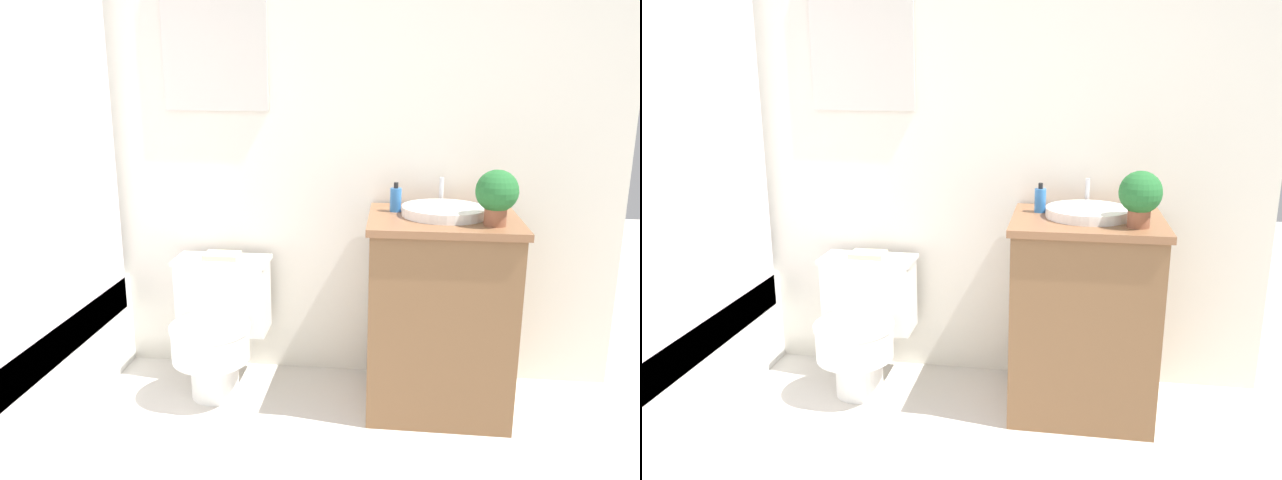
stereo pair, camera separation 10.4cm
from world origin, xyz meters
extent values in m
cube|color=silver|center=(0.00, 2.32, 1.25)|extent=(3.40, 0.05, 2.50)
cube|color=beige|center=(-0.14, 2.28, 1.58)|extent=(0.48, 0.02, 0.64)
cube|color=silver|center=(-0.14, 2.28, 1.58)|extent=(0.45, 0.01, 0.61)
cube|color=white|center=(-0.92, 1.62, 0.23)|extent=(0.57, 1.34, 0.46)
cube|color=silver|center=(-0.64, 1.62, 1.13)|extent=(0.01, 1.23, 1.65)
cylinder|color=white|center=(-0.11, 1.96, 0.10)|extent=(0.21, 0.21, 0.20)
cylinder|color=white|center=(-0.11, 1.92, 0.27)|extent=(0.34, 0.34, 0.14)
cylinder|color=white|center=(-0.11, 1.92, 0.35)|extent=(0.35, 0.35, 0.02)
cube|color=white|center=(-0.11, 2.15, 0.41)|extent=(0.42, 0.19, 0.34)
cube|color=white|center=(-0.11, 2.15, 0.59)|extent=(0.44, 0.20, 0.02)
cube|color=brown|center=(0.88, 2.01, 0.41)|extent=(0.59, 0.50, 0.82)
cube|color=brown|center=(0.88, 2.01, 0.84)|extent=(0.62, 0.53, 0.03)
cylinder|color=white|center=(0.88, 2.03, 0.87)|extent=(0.35, 0.35, 0.04)
cylinder|color=silver|center=(0.88, 2.23, 0.92)|extent=(0.02, 0.02, 0.13)
cylinder|color=#2D6BB2|center=(0.68, 2.10, 0.90)|extent=(0.05, 0.05, 0.10)
cylinder|color=black|center=(0.68, 2.10, 0.97)|extent=(0.02, 0.02, 0.02)
cylinder|color=brown|center=(1.07, 1.88, 0.89)|extent=(0.09, 0.09, 0.07)
sphere|color=#23662D|center=(1.07, 1.88, 0.99)|extent=(0.17, 0.17, 0.17)
cube|color=beige|center=(-0.11, 2.15, 0.61)|extent=(0.16, 0.12, 0.02)
camera|label=1|loc=(0.68, -0.55, 1.42)|focal=35.00mm
camera|label=2|loc=(0.78, -0.53, 1.42)|focal=35.00mm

